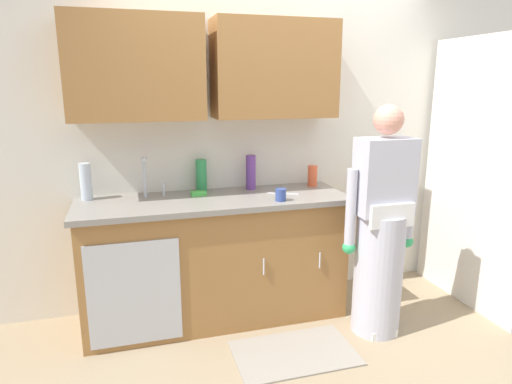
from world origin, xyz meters
TOP-DOWN VIEW (x-y plane):
  - ground_plane at (0.00, 0.00)m, footprint 9.00×9.00m
  - kitchen_wall_with_uppers at (-0.14, 0.99)m, footprint 4.80×0.44m
  - closet_door_panel at (1.45, 0.40)m, footprint 0.04×1.10m
  - counter_cabinet at (-0.55, 0.70)m, footprint 1.90×0.62m
  - countertop at (-0.55, 0.70)m, footprint 1.96×0.66m
  - sink at (-0.99, 0.71)m, footprint 0.50×0.36m
  - person_at_sink at (0.52, 0.18)m, footprint 0.55×0.34m
  - floor_mat at (-0.15, 0.05)m, footprint 0.80×0.50m
  - bottle_water_short at (0.29, 0.86)m, footprint 0.08×0.08m
  - bottle_water_tall at (-1.43, 0.90)m, footprint 0.08×0.08m
  - bottle_dish_liquid at (-0.22, 0.89)m, footprint 0.08×0.08m
  - bottle_cleaner_spray at (-0.60, 0.93)m, footprint 0.08×0.08m
  - cup_by_sink at (-0.11, 0.48)m, footprint 0.08×0.08m
  - knife_on_counter at (-0.03, 0.67)m, footprint 0.23×0.13m
  - sponge at (-0.65, 0.80)m, footprint 0.11×0.07m

SIDE VIEW (x-z plane):
  - ground_plane at x=0.00m, z-range 0.00..0.00m
  - floor_mat at x=-0.15m, z-range 0.00..0.01m
  - counter_cabinet at x=-0.55m, z-range 0.00..0.90m
  - person_at_sink at x=0.52m, z-range -0.12..1.50m
  - countertop at x=-0.55m, z-range 0.90..0.94m
  - sink at x=-0.99m, z-range 0.75..1.10m
  - knife_on_counter at x=-0.03m, z-range 0.94..0.95m
  - sponge at x=-0.65m, z-range 0.94..0.97m
  - cup_by_sink at x=-0.11m, z-range 0.94..1.03m
  - bottle_water_short at x=0.29m, z-range 0.94..1.11m
  - closet_door_panel at x=1.45m, z-range 0.00..2.10m
  - bottle_cleaner_spray at x=-0.60m, z-range 0.94..1.19m
  - bottle_water_tall at x=-1.43m, z-range 0.94..1.20m
  - bottle_dish_liquid at x=-0.22m, z-range 0.94..1.21m
  - kitchen_wall_with_uppers at x=-0.14m, z-range 0.13..2.83m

